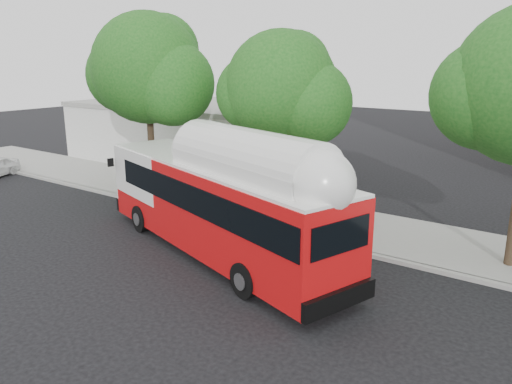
# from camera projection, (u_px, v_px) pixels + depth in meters

# --- Properties ---
(ground) EXTENTS (120.00, 120.00, 0.00)m
(ground) POSITION_uv_depth(u_px,v_px,m) (214.00, 263.00, 18.51)
(ground) COLOR black
(ground) RESTS_ON ground
(sidewalk) EXTENTS (60.00, 5.00, 0.15)m
(sidewalk) POSITION_uv_depth(u_px,v_px,m) (303.00, 217.00, 23.61)
(sidewalk) COLOR gray
(sidewalk) RESTS_ON ground
(curb_strip) EXTENTS (60.00, 0.30, 0.15)m
(curb_strip) POSITION_uv_depth(u_px,v_px,m) (272.00, 232.00, 21.56)
(curb_strip) COLOR gray
(curb_strip) RESTS_ON ground
(red_curb_segment) EXTENTS (10.00, 0.32, 0.16)m
(red_curb_segment) POSITION_uv_depth(u_px,v_px,m) (219.00, 219.00, 23.24)
(red_curb_segment) COLOR maroon
(red_curb_segment) RESTS_ON ground
(street_tree_left) EXTENTS (6.67, 5.80, 9.74)m
(street_tree_left) POSITION_uv_depth(u_px,v_px,m) (154.00, 73.00, 25.94)
(street_tree_left) COLOR #2D2116
(street_tree_left) RESTS_ON ground
(street_tree_mid) EXTENTS (5.75, 5.00, 8.62)m
(street_tree_mid) POSITION_uv_depth(u_px,v_px,m) (289.00, 92.00, 22.08)
(street_tree_mid) COLOR #2D2116
(street_tree_mid) RESTS_ON ground
(low_commercial_bldg) EXTENTS (16.20, 10.20, 4.25)m
(low_commercial_bldg) POSITION_uv_depth(u_px,v_px,m) (190.00, 131.00, 36.81)
(low_commercial_bldg) COLOR silver
(low_commercial_bldg) RESTS_ON ground
(transit_bus) EXTENTS (13.88, 6.56, 4.08)m
(transit_bus) POSITION_uv_depth(u_px,v_px,m) (218.00, 207.00, 18.81)
(transit_bus) COLOR red
(transit_bus) RESTS_ON ground
(signal_pole) EXTENTS (0.11, 0.37, 3.93)m
(signal_pole) POSITION_uv_depth(u_px,v_px,m) (190.00, 170.00, 24.54)
(signal_pole) COLOR red
(signal_pole) RESTS_ON ground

